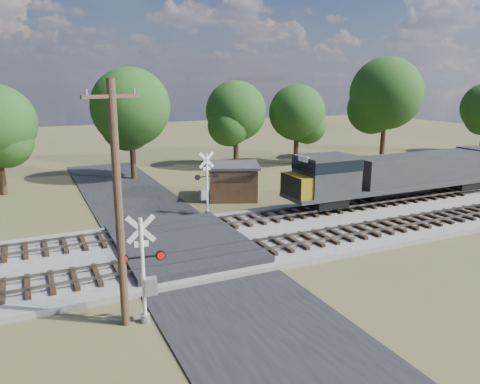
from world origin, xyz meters
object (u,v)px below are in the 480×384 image
crossing_signal_far (206,189)px  utility_pole (118,201)px  equipment_shed (233,181)px  crossing_signal_near (146,279)px

crossing_signal_far → utility_pole: (-8.31, -12.81, 3.10)m
equipment_shed → utility_pole: bearing=-103.9°
crossing_signal_near → crossing_signal_far: crossing_signal_far is taller
crossing_signal_near → equipment_shed: size_ratio=0.83×
utility_pole → equipment_shed: size_ratio=1.76×
crossing_signal_near → crossing_signal_far: bearing=69.2°
crossing_signal_near → utility_pole: (-0.84, 0.19, 3.15)m
crossing_signal_near → equipment_shed: bearing=65.3°
equipment_shed → crossing_signal_near: bearing=-101.7°
utility_pole → equipment_shed: utility_pole is taller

